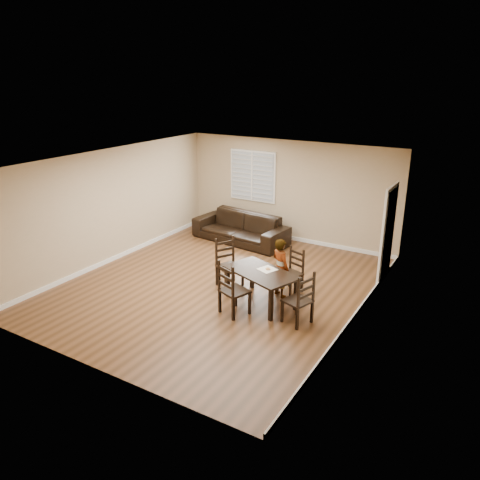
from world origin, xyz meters
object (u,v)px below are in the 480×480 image
Objects in this scene: donut at (268,269)px; sofa at (240,228)px; dining_table at (261,276)px; chair_far at (229,292)px; chair_left at (227,264)px; chair_near at (294,271)px; chair_right at (303,302)px; child at (280,268)px.

donut is 0.04× the size of sofa.
dining_table is 0.80m from chair_far.
donut is (1.12, -0.25, 0.22)m from chair_left.
chair_near is 0.89× the size of chair_left.
chair_near is at bearing 71.41° from donut.
chair_right reaches higher than chair_near.
chair_far reaches higher than chair_near.
chair_right is 0.39× the size of sofa.
dining_table is 1.61× the size of chair_right.
chair_left is at bearing -92.00° from chair_right.
chair_near is (0.32, 0.87, -0.16)m from dining_table.
chair_near is 0.36× the size of sofa.
chair_far is 1.06× the size of chair_right.
chair_near is at bearing -42.78° from chair_left.
chair_right is at bearing -28.22° from donut.
chair_left is 11.06× the size of donut.
dining_table is 1.13m from chair_left.
child is at bearing -89.50° from chair_far.
chair_right is at bearing 161.28° from child.
child reaches higher than chair_near.
dining_table is 3.66m from sofa.
sofa is (-1.15, 2.51, -0.10)m from chair_left.
dining_table is 1.74× the size of chair_near.
chair_far is 11.21× the size of donut.
dining_table is at bearing 96.27° from child.
chair_far is at bearing 96.21° from child.
chair_near is 1.72m from chair_far.
chair_near is at bearing -32.46° from sofa.
chair_left reaches higher than dining_table.
chair_right is 10.61× the size of donut.
sofa is (-1.93, 3.66, -0.10)m from chair_far.
dining_table is 1.55× the size of chair_left.
chair_far is 1.38m from chair_left.
child is at bearing -57.54° from chair_left.
chair_left is at bearing -58.85° from sofa.
donut is (-0.11, -0.35, 0.09)m from child.
chair_far is 0.87× the size of child.
chair_left is 1.04× the size of chair_right.
dining_table is at bearing -91.44° from chair_right.
donut is (-0.98, 0.53, 0.24)m from chair_right.
sofa reaches higher than donut.
child is at bearing -38.92° from sofa.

